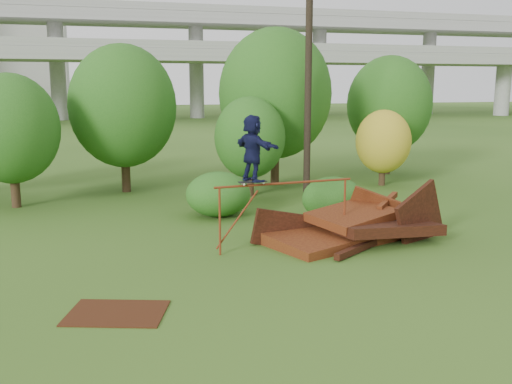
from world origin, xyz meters
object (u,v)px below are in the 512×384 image
object	(u,v)px
skater	(253,148)
utility_pole	(308,67)
flat_plate	(117,313)
scrap_pile	(353,228)

from	to	relation	value
skater	utility_pole	distance (m)	8.75
skater	flat_plate	bearing A→B (deg)	109.90
scrap_pile	skater	size ratio (longest dim) A/B	3.37
flat_plate	utility_pole	world-z (taller)	utility_pole
skater	utility_pole	world-z (taller)	utility_pole
scrap_pile	skater	xyz separation A→B (m)	(-3.11, -0.25, 2.46)
skater	utility_pole	bearing A→B (deg)	-53.19
flat_plate	utility_pole	bearing A→B (deg)	52.75
utility_pole	flat_plate	bearing A→B (deg)	-127.25
scrap_pile	flat_plate	bearing A→B (deg)	-151.94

